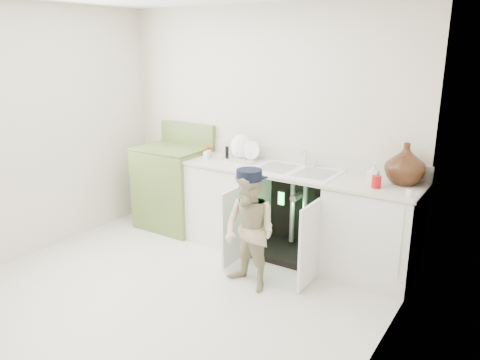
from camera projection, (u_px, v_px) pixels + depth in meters
name	position (u px, v px, depth m)	size (l,w,h in m)	color
ground	(176.00, 290.00, 4.16)	(3.50, 3.50, 0.00)	beige
room_shell	(171.00, 153.00, 3.81)	(6.00, 5.50, 1.26)	beige
counter_run	(299.00, 211.00, 4.69)	(2.44, 1.02, 1.27)	white
avocado_stove	(174.00, 186.00, 5.50)	(0.77, 0.65, 1.20)	olive
repair_worker	(250.00, 231.00, 4.06)	(0.60, 0.72, 1.08)	#C5B38E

